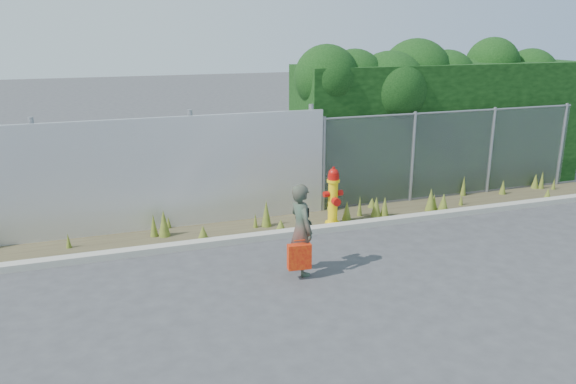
# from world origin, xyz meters

# --- Properties ---
(ground) EXTENTS (80.00, 80.00, 0.00)m
(ground) POSITION_xyz_m (0.00, 0.00, 0.00)
(ground) COLOR #3A3B3D
(ground) RESTS_ON ground
(curb) EXTENTS (16.00, 0.22, 0.12)m
(curb) POSITION_xyz_m (0.00, 1.80, 0.06)
(curb) COLOR #A19E91
(curb) RESTS_ON ground
(weed_strip) EXTENTS (16.00, 1.28, 0.54)m
(weed_strip) POSITION_xyz_m (0.59, 2.43, 0.13)
(weed_strip) COLOR #443C27
(weed_strip) RESTS_ON ground
(corrugated_fence) EXTENTS (8.50, 0.21, 2.30)m
(corrugated_fence) POSITION_xyz_m (-3.25, 3.01, 1.10)
(corrugated_fence) COLOR silver
(corrugated_fence) RESTS_ON ground
(chainlink_fence) EXTENTS (6.50, 0.07, 2.05)m
(chainlink_fence) POSITION_xyz_m (4.25, 3.00, 1.03)
(chainlink_fence) COLOR gray
(chainlink_fence) RESTS_ON ground
(hedge) EXTENTS (7.49, 1.98, 3.59)m
(hedge) POSITION_xyz_m (4.32, 4.00, 1.98)
(hedge) COLOR black
(hedge) RESTS_ON ground
(fire_hydrant) EXTENTS (0.40, 0.36, 1.19)m
(fire_hydrant) POSITION_xyz_m (0.89, 2.11, 0.58)
(fire_hydrant) COLOR yellow
(fire_hydrant) RESTS_ON ground
(woman) EXTENTS (0.42, 0.58, 1.49)m
(woman) POSITION_xyz_m (-0.50, 0.17, 0.74)
(woman) COLOR #10654A
(woman) RESTS_ON ground
(red_tote_bag) EXTENTS (0.37, 0.14, 0.48)m
(red_tote_bag) POSITION_xyz_m (-0.62, -0.05, 0.39)
(red_tote_bag) COLOR #AE090A
(black_shoulder_bag) EXTENTS (0.21, 0.09, 0.16)m
(black_shoulder_bag) POSITION_xyz_m (-0.40, 0.40, 0.93)
(black_shoulder_bag) COLOR black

